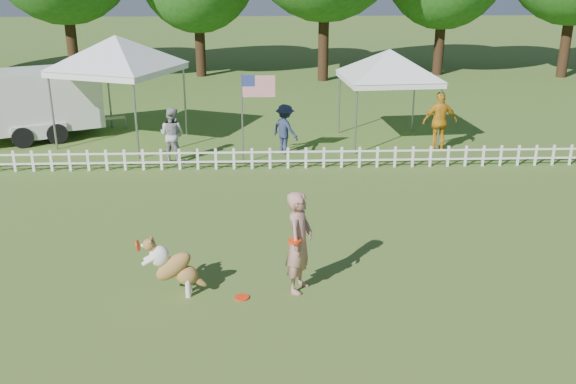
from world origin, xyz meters
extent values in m
plane|color=#3E6D22|center=(0.00, 0.00, 0.00)|extent=(120.00, 120.00, 0.00)
imported|color=#AC7467|center=(0.67, -0.02, 0.91)|extent=(0.65, 0.78, 1.82)
cylinder|color=red|center=(-0.33, -0.29, 0.01)|extent=(0.33, 0.33, 0.02)
imported|color=#A5A4A9|center=(-2.53, 7.84, 0.79)|extent=(0.94, 0.85, 1.57)
imported|color=#232B4B|center=(0.72, 8.51, 0.74)|extent=(1.06, 1.08, 1.49)
imported|color=orange|center=(5.40, 8.63, 0.90)|extent=(1.09, 0.52, 1.81)
camera|label=1|loc=(0.08, -10.05, 5.44)|focal=40.00mm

